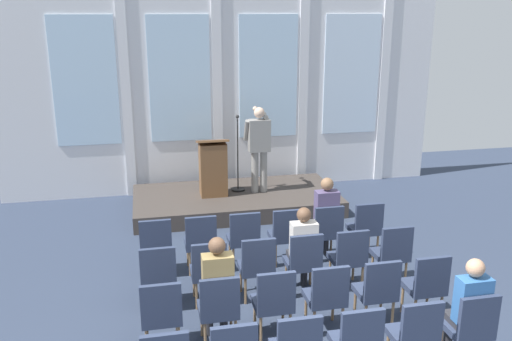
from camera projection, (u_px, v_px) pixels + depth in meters
The scene contains 30 objects.
rear_partition at pixel (227, 88), 11.54m from camera, with size 9.43×0.14×4.45m.
stage_platform at pixel (236, 201), 10.92m from camera, with size 4.04×2.00×0.31m, color #3F3833.
speaker at pixel (259, 143), 10.71m from camera, with size 0.52×0.69×1.72m.
mic_stand at pixel (238, 174), 10.97m from camera, with size 0.28×0.28×1.56m.
lectern at pixel (213, 168), 10.63m from camera, with size 0.60×0.48×1.16m.
chair_r0_c0 at pixel (156, 243), 8.01m from camera, with size 0.46×0.44×0.94m.
chair_r0_c1 at pixel (201, 239), 8.15m from camera, with size 0.46×0.44×0.94m.
chair_r0_c2 at pixel (244, 236), 8.28m from camera, with size 0.46×0.44×0.94m.
chair_r0_c3 at pixel (286, 232), 8.41m from camera, with size 0.46×0.44×0.94m.
chair_r0_c4 at pixel (326, 229), 8.54m from camera, with size 0.46×0.44×0.94m.
audience_r0_c4 at pixel (325, 214), 8.55m from camera, with size 0.36×0.39×1.36m.
chair_r0_c5 at pixel (366, 226), 8.67m from camera, with size 0.46×0.44×0.94m.
chair_r1_c0 at pixel (158, 273), 7.11m from camera, with size 0.46×0.44×0.94m.
chair_r1_c1 at pixel (209, 268), 7.24m from camera, with size 0.46×0.44×0.94m.
chair_r1_c2 at pixel (257, 264), 7.37m from camera, with size 0.46×0.44×0.94m.
chair_r1_c3 at pixel (304, 259), 7.50m from camera, with size 0.46×0.44×0.94m.
audience_r1_c3 at pixel (302, 245), 7.53m from camera, with size 0.36×0.39×1.28m.
chair_r1_c4 at pixel (349, 255), 7.63m from camera, with size 0.46×0.44×0.94m.
chair_r1_c5 at pixel (393, 251), 7.76m from camera, with size 0.46×0.44×0.94m.
chair_r2_c0 at pixel (161, 312), 6.20m from camera, with size 0.46×0.44×0.94m.
chair_r2_c1 at pixel (219, 306), 6.33m from camera, with size 0.46×0.44×0.94m.
audience_r2_c1 at pixel (217, 285), 6.34m from camera, with size 0.36×0.39×1.37m.
chair_r2_c2 at pixel (274, 300), 6.46m from camera, with size 0.46×0.44×0.94m.
chair_r2_c3 at pixel (327, 294), 6.59m from camera, with size 0.46×0.44×0.94m.
chair_r2_c4 at pixel (378, 288), 6.72m from camera, with size 0.46×0.44×0.94m.
chair_r2_c5 at pixel (427, 283), 6.85m from camera, with size 0.46×0.44×0.94m.
chair_r3_c3 at pixel (357, 339), 5.68m from camera, with size 0.46×0.44×0.94m.
chair_r3_c4 at pixel (415, 332), 5.81m from camera, with size 0.46×0.44×0.94m.
chair_r3_c5 at pixel (471, 325), 5.94m from camera, with size 0.46×0.44×0.94m.
audience_r3_c5 at pixel (469, 306), 5.96m from camera, with size 0.36×0.39×1.30m.
Camera 1 is at (-1.72, -4.75, 3.85)m, focal length 38.11 mm.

